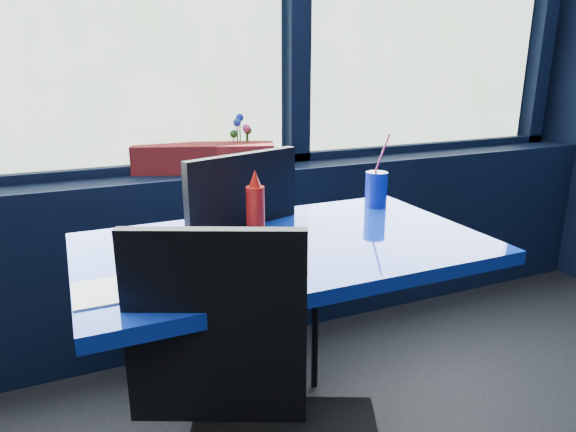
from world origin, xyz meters
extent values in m
plane|color=black|center=(0.00, 3.00, 1.50)|extent=(5.00, 0.00, 5.00)
cube|color=black|center=(0.00, 2.87, 0.40)|extent=(5.00, 0.26, 0.80)
cube|color=black|center=(0.00, 2.95, 0.81)|extent=(4.80, 0.08, 0.06)
cylinder|color=black|center=(0.30, 2.00, 0.34)|extent=(0.12, 0.12, 0.68)
cube|color=#0E299A|center=(0.30, 2.00, 0.73)|extent=(1.20, 0.70, 0.04)
cube|color=black|center=(-0.02, 1.66, 0.70)|extent=(0.38, 0.19, 0.46)
cube|color=black|center=(0.31, 2.40, 0.48)|extent=(0.57, 0.57, 0.04)
cube|color=black|center=(0.24, 2.20, 0.75)|extent=(0.41, 0.17, 0.49)
cylinder|color=black|center=(0.43, 2.64, 0.23)|extent=(0.03, 0.03, 0.46)
cylinder|color=black|center=(0.55, 2.28, 0.23)|extent=(0.03, 0.03, 0.46)
cylinder|color=black|center=(0.06, 2.52, 0.23)|extent=(0.03, 0.03, 0.46)
cylinder|color=black|center=(0.19, 2.16, 0.23)|extent=(0.03, 0.03, 0.46)
cube|color=maroon|center=(0.29, 2.87, 0.86)|extent=(0.63, 0.35, 0.12)
imported|color=silver|center=(0.47, 2.87, 0.86)|extent=(0.14, 0.14, 0.12)
cylinder|color=#1E5919|center=(0.45, 2.87, 0.90)|extent=(0.01, 0.01, 0.19)
sphere|color=#1C32A7|center=(0.45, 2.87, 1.01)|extent=(0.04, 0.04, 0.04)
cylinder|color=#1E5919|center=(0.49, 2.86, 0.88)|extent=(0.01, 0.01, 0.17)
sphere|color=#DD417D|center=(0.49, 2.86, 0.98)|extent=(0.04, 0.04, 0.04)
cylinder|color=#1E5919|center=(0.47, 2.89, 0.91)|extent=(0.01, 0.01, 0.21)
sphere|color=#1C32A7|center=(0.47, 2.89, 1.03)|extent=(0.04, 0.04, 0.04)
cylinder|color=#1E5919|center=(0.43, 2.89, 0.87)|extent=(0.01, 0.01, 0.14)
sphere|color=#1E5919|center=(0.43, 2.89, 0.96)|extent=(0.04, 0.04, 0.04)
cylinder|color=#1E5919|center=(0.50, 2.88, 0.88)|extent=(0.01, 0.01, 0.15)
sphere|color=#1E5919|center=(0.50, 2.88, 0.97)|extent=(0.04, 0.04, 0.04)
cylinder|color=#B0120B|center=(0.04, 1.81, 0.77)|extent=(0.34, 0.34, 0.05)
cylinder|color=white|center=(0.04, 1.81, 0.76)|extent=(0.33, 0.33, 0.00)
cylinder|color=white|center=(0.14, 1.85, 0.81)|extent=(0.06, 0.09, 0.09)
sphere|color=#58331E|center=(0.03, 1.80, 0.81)|extent=(0.06, 0.06, 0.06)
cylinder|color=red|center=(0.02, 1.81, 0.84)|extent=(0.04, 0.04, 0.01)
cylinder|color=#B0120B|center=(0.24, 2.08, 0.83)|extent=(0.06, 0.06, 0.16)
cone|color=#B0120B|center=(0.24, 2.08, 0.94)|extent=(0.04, 0.04, 0.05)
cylinder|color=#0D2098|center=(0.77, 2.23, 0.81)|extent=(0.08, 0.08, 0.13)
cylinder|color=black|center=(0.77, 2.23, 0.88)|extent=(0.07, 0.07, 0.01)
cylinder|color=#FD356E|center=(0.78, 2.22, 0.94)|extent=(0.04, 0.06, 0.18)
cube|color=white|center=(-0.22, 1.85, 0.75)|extent=(0.16, 0.16, 0.00)
camera|label=1|loc=(-0.28, 0.67, 1.27)|focal=32.00mm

